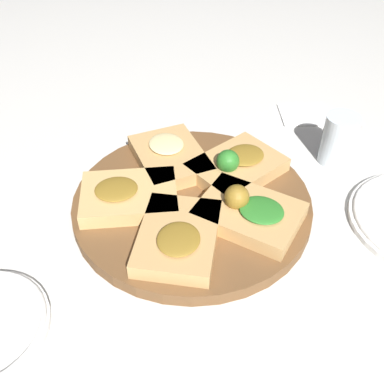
{
  "coord_description": "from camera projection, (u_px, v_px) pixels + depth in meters",
  "views": [
    {
      "loc": [
        -0.11,
        0.55,
        0.53
      ],
      "look_at": [
        0.0,
        0.0,
        0.04
      ],
      "focal_mm": 42.0,
      "sensor_mm": 36.0,
      "label": 1
    }
  ],
  "objects": [
    {
      "name": "ground_plane",
      "position": [
        192.0,
        208.0,
        0.77
      ],
      "size": [
        3.0,
        3.0,
        0.0
      ],
      "primitive_type": "plane",
      "color": "silver"
    },
    {
      "name": "serving_board",
      "position": [
        192.0,
        203.0,
        0.76
      ],
      "size": [
        0.4,
        0.4,
        0.02
      ],
      "primitive_type": "cylinder",
      "color": "brown",
      "rests_on": "ground_plane"
    },
    {
      "name": "focaccia_slice_0",
      "position": [
        128.0,
        196.0,
        0.74
      ],
      "size": [
        0.18,
        0.16,
        0.03
      ],
      "color": "tan",
      "rests_on": "serving_board"
    },
    {
      "name": "focaccia_slice_1",
      "position": [
        181.0,
        237.0,
        0.67
      ],
      "size": [
        0.12,
        0.16,
        0.03
      ],
      "color": "tan",
      "rests_on": "serving_board"
    },
    {
      "name": "focaccia_slice_2",
      "position": [
        249.0,
        212.0,
        0.71
      ],
      "size": [
        0.18,
        0.16,
        0.06
      ],
      "color": "tan",
      "rests_on": "serving_board"
    },
    {
      "name": "focaccia_slice_3",
      "position": [
        236.0,
        166.0,
        0.79
      ],
      "size": [
        0.19,
        0.19,
        0.06
      ],
      "color": "tan",
      "rests_on": "serving_board"
    },
    {
      "name": "focaccia_slice_4",
      "position": [
        170.0,
        156.0,
        0.82
      ],
      "size": [
        0.18,
        0.19,
        0.03
      ],
      "color": "tan",
      "rests_on": "serving_board"
    },
    {
      "name": "water_glass",
      "position": [
        338.0,
        140.0,
        0.84
      ],
      "size": [
        0.06,
        0.06,
        0.1
      ],
      "primitive_type": "cylinder",
      "color": "silver",
      "rests_on": "ground_plane"
    },
    {
      "name": "napkin_stack",
      "position": [
        305.0,
        114.0,
        0.99
      ],
      "size": [
        0.12,
        0.11,
        0.01
      ],
      "primitive_type": "cube",
      "rotation": [
        0.0,
        0.0,
        0.24
      ],
      "color": "white",
      "rests_on": "ground_plane"
    }
  ]
}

